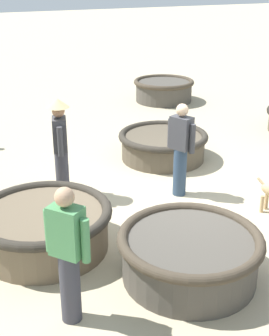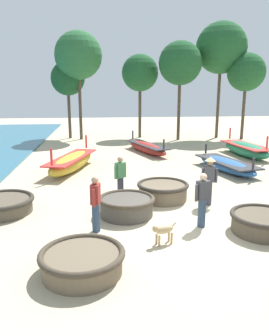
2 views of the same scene
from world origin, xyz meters
TOP-DOWN VIEW (x-y plane):
  - ground_plane at (0.00, 0.00)m, footprint 80.00×80.00m
  - coracle_front_right at (1.97, -0.67)m, footprint 1.78×1.78m
  - coracle_center at (-0.20, 2.40)m, footprint 1.84×1.84m
  - coracle_front_left at (-1.62, 1.00)m, footprint 1.77×1.77m
  - coracle_beside_post at (5.92, -2.94)m, footprint 1.73×1.73m
  - fisherman_hauling at (0.43, -0.11)m, footprint 0.50×0.33m
  - fisherman_crouching at (1.23, 1.66)m, footprint 0.51×0.36m
  - fisherman_by_coracle at (-1.69, 2.54)m, footprint 0.44×0.38m

SIDE VIEW (x-z plane):
  - ground_plane at x=0.00m, z-range 0.00..0.00m
  - coracle_front_right at x=1.97m, z-range 0.03..0.57m
  - coracle_front_left at x=-1.62m, z-range 0.03..0.63m
  - coracle_center at x=-0.20m, z-range 0.03..0.64m
  - coracle_beside_post at x=5.92m, z-range 0.03..0.65m
  - fisherman_hauling at x=0.43m, z-range 0.05..1.62m
  - fisherman_by_coracle at x=-1.69m, z-range 0.05..1.62m
  - fisherman_crouching at x=1.23m, z-range 0.12..1.79m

